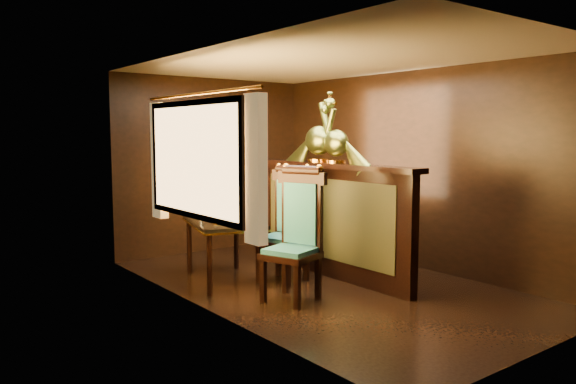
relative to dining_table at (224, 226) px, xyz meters
name	(u,v)px	position (x,y,z in m)	size (l,w,h in m)	color
ground	(325,285)	(0.82, -0.85, -0.65)	(5.00, 5.00, 0.00)	black
room_shell	(319,145)	(0.73, -0.83, 0.93)	(3.04, 5.04, 2.52)	black
partition	(329,217)	(1.14, -0.55, 0.06)	(0.26, 2.70, 1.36)	black
dining_table	(224,226)	(0.00, 0.00, 0.00)	(1.05, 1.37, 0.92)	black
chair_left	(298,229)	(0.26, -1.04, 0.08)	(0.64, 0.66, 1.40)	black
chair_right	(289,220)	(0.65, -0.39, 0.06)	(0.63, 0.64, 1.36)	black
peacock_left	(336,131)	(1.14, -0.66, 1.09)	(0.24, 0.63, 0.75)	#174732
peacock_right	(318,128)	(1.14, -0.34, 1.13)	(0.26, 0.70, 0.84)	#174732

